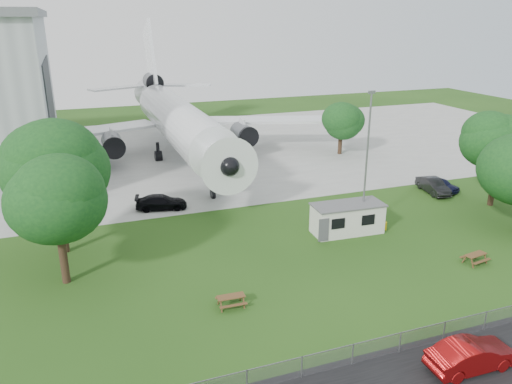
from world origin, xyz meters
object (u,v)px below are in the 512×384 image
object	(u,v)px
picnic_west	(231,306)
picnic_east	(474,263)
airliner	(176,118)
site_cabin	(347,218)
car_centre_sedan	(472,356)

from	to	relation	value
picnic_west	picnic_east	bearing A→B (deg)	0.11
airliner	site_cabin	size ratio (longest dim) A/B	7.00
picnic_east	car_centre_sedan	xyz separation A→B (m)	(-9.10, -9.53, 0.82)
site_cabin	car_centre_sedan	world-z (taller)	site_cabin
site_cabin	picnic_east	distance (m)	10.59
airliner	picnic_east	bearing A→B (deg)	-68.81
car_centre_sedan	picnic_west	bearing A→B (deg)	46.05
car_centre_sedan	site_cabin	bearing A→B (deg)	-7.93
site_cabin	airliner	bearing A→B (deg)	106.13
airliner	car_centre_sedan	distance (m)	48.35
picnic_west	car_centre_sedan	world-z (taller)	car_centre_sedan
site_cabin	picnic_west	world-z (taller)	site_cabin
airliner	car_centre_sedan	xyz separation A→B (m)	(5.73, -47.81, -4.45)
picnic_west	picnic_east	world-z (taller)	same
airliner	site_cabin	distance (m)	31.27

